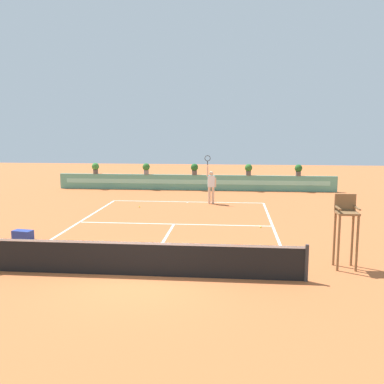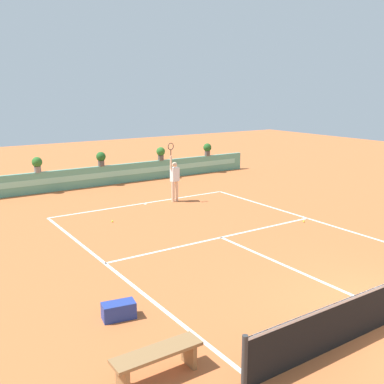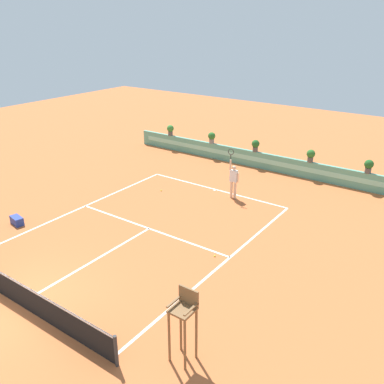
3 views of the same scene
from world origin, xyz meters
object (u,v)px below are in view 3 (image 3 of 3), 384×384
Objects in this scene: tennis_player at (234,179)px; potted_plant_far_right at (369,165)px; potted_plant_centre at (255,145)px; gear_bag at (17,221)px; tennis_ball_mid_court at (215,256)px; tennis_ball_near_baseline at (161,190)px; potted_plant_right at (311,155)px; umpire_chair at (184,318)px; potted_plant_far_left at (170,129)px; potted_plant_left at (212,137)px.

tennis_player is 7.23m from potted_plant_far_right.
potted_plant_far_right is at bearing 0.00° from potted_plant_centre.
potted_plant_far_right is (11.66, 13.07, 1.23)m from gear_bag.
gear_bag is 10.29× the size of tennis_ball_mid_court.
tennis_ball_near_baseline is 0.09× the size of potted_plant_right.
umpire_chair is 15.29m from potted_plant_right.
tennis_player is 3.57× the size of potted_plant_far_right.
potted_plant_far_left is at bearing 180.00° from potted_plant_centre.
gear_bag is 15.66m from potted_plant_right.
gear_bag is 14.07m from potted_plant_centre.
potted_plant_left is 1.00× the size of potted_plant_far_left.
tennis_ball_near_baseline is at bearing -144.28° from potted_plant_far_right.
umpire_chair is at bearing -47.72° from tennis_ball_near_baseline.
tennis_ball_mid_court is at bearing 17.75° from gear_bag.
tennis_player is 9.32m from potted_plant_far_left.
tennis_ball_near_baseline is 8.66m from potted_plant_right.
umpire_chair reaches higher than gear_bag.
potted_plant_right is at bearing 0.00° from potted_plant_centre.
potted_plant_left and potted_plant_right have the same top height.
potted_plant_right reaches higher than tennis_ball_mid_court.
potted_plant_far_right is (0.88, 15.13, 0.07)m from umpire_chair.
gear_bag is 17.56m from potted_plant_far_right.
potted_plant_right is (2.14, 4.94, 0.36)m from tennis_player.
gear_bag is 9.13m from tennis_ball_mid_court.
potted_plant_centre is at bearing 70.53° from tennis_ball_near_baseline.
potted_plant_right is 1.00× the size of potted_plant_far_left.
tennis_player is at bearing 21.69° from tennis_ball_near_baseline.
potted_plant_right is at bearing 0.00° from potted_plant_far_left.
potted_plant_centre is (-6.60, 0.00, 0.00)m from potted_plant_far_right.
gear_bag is 13.22m from potted_plant_far_left.
potted_plant_right is 10.03m from potted_plant_far_left.
potted_plant_left is (-8.89, 15.13, 0.07)m from umpire_chair.
tennis_ball_mid_court is (2.30, -5.35, -1.02)m from tennis_player.
gear_bag is 0.97× the size of potted_plant_left.
umpire_chair is 31.47× the size of tennis_ball_near_baseline.
tennis_ball_mid_court is at bearing -33.77° from tennis_ball_near_baseline.
potted_plant_far_left is at bearing 134.73° from tennis_ball_mid_court.
tennis_player is at bearing -32.02° from potted_plant_far_left.
potted_plant_far_left is at bearing 129.09° from umpire_chair.
gear_bag is (-10.78, 2.05, -1.16)m from umpire_chair.
umpire_chair reaches higher than tennis_ball_near_baseline.
potted_plant_centre is at bearing 0.00° from potted_plant_left.
potted_plant_far_right is (8.85, 6.36, 1.38)m from tennis_ball_near_baseline.
potted_plant_far_left is (-10.19, 10.29, 1.38)m from tennis_ball_mid_court.
tennis_ball_mid_court is (-2.09, 4.83, -1.31)m from umpire_chair.
tennis_player is 3.57× the size of potted_plant_right.
potted_plant_left and potted_plant_far_right have the same top height.
potted_plant_left is 1.00× the size of potted_plant_centre.
potted_plant_far_right reaches higher than tennis_ball_mid_court.
potted_plant_far_left reaches higher than tennis_ball_mid_court.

